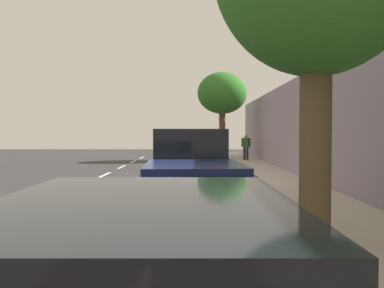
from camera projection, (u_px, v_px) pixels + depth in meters
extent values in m
plane|color=#303030|center=(172.00, 182.00, 15.82)|extent=(61.95, 61.95, 0.00)
cube|color=#AFA69C|center=(264.00, 180.00, 15.79)|extent=(3.13, 38.72, 0.14)
cube|color=gray|center=(220.00, 180.00, 15.80)|extent=(0.16, 38.72, 0.14)
cube|color=white|center=(30.00, 209.00, 10.19)|extent=(0.14, 2.20, 0.01)
cube|color=white|center=(78.00, 187.00, 14.39)|extent=(0.14, 2.20, 0.01)
cube|color=white|center=(105.00, 175.00, 18.59)|extent=(0.14, 2.20, 0.01)
cube|color=white|center=(122.00, 167.00, 22.79)|extent=(0.14, 2.20, 0.01)
cube|color=white|center=(133.00, 162.00, 26.99)|extent=(0.14, 2.20, 0.01)
cube|color=white|center=(142.00, 158.00, 31.18)|extent=(0.14, 2.20, 0.01)
cube|color=white|center=(181.00, 182.00, 15.82)|extent=(0.12, 38.72, 0.01)
cube|color=gray|center=(313.00, 127.00, 15.72)|extent=(0.50, 38.72, 4.13)
cube|color=black|center=(143.00, 255.00, 2.22)|extent=(1.57, 2.12, 0.60)
cube|color=navy|center=(191.00, 182.00, 9.42)|extent=(2.23, 5.39, 0.80)
cube|color=black|center=(190.00, 145.00, 10.33)|extent=(1.80, 1.59, 0.80)
cube|color=navy|center=(194.00, 166.00, 8.22)|extent=(1.99, 2.74, 0.12)
cylinder|color=black|center=(223.00, 188.00, 11.11)|extent=(0.26, 0.81, 0.80)
cylinder|color=black|center=(154.00, 188.00, 11.04)|extent=(0.26, 0.81, 0.80)
cylinder|color=black|center=(243.00, 211.00, 7.83)|extent=(0.26, 0.81, 0.80)
cylinder|color=black|center=(146.00, 212.00, 7.75)|extent=(0.26, 0.81, 0.80)
cube|color=#B7BABF|center=(193.00, 152.00, 27.87)|extent=(1.83, 4.43, 0.64)
cube|color=black|center=(193.00, 142.00, 27.85)|extent=(1.58, 2.12, 0.60)
cylinder|color=black|center=(204.00, 155.00, 29.24)|extent=(0.23, 0.66, 0.66)
cylinder|color=black|center=(181.00, 155.00, 29.23)|extent=(0.23, 0.66, 0.66)
cylinder|color=black|center=(206.00, 157.00, 26.52)|extent=(0.23, 0.66, 0.66)
cylinder|color=black|center=(180.00, 157.00, 26.50)|extent=(0.23, 0.66, 0.66)
torus|color=black|center=(198.00, 170.00, 17.08)|extent=(0.49, 0.53, 0.67)
torus|color=black|center=(216.00, 172.00, 16.31)|extent=(0.49, 0.53, 0.67)
cylinder|color=#A51414|center=(205.00, 169.00, 16.79)|extent=(0.46, 0.50, 0.50)
cylinder|color=#A51414|center=(211.00, 170.00, 16.52)|extent=(0.12, 0.13, 0.46)
cylinder|color=#A51414|center=(205.00, 163.00, 16.74)|extent=(0.52, 0.56, 0.05)
cylinder|color=#A51414|center=(213.00, 174.00, 16.43)|extent=(0.27, 0.28, 0.18)
cylinder|color=#A51414|center=(214.00, 168.00, 16.39)|extent=(0.20, 0.22, 0.32)
cylinder|color=#A51414|center=(199.00, 166.00, 17.04)|extent=(0.10, 0.11, 0.33)
cube|color=black|center=(212.00, 163.00, 16.47)|extent=(0.24, 0.24, 0.05)
cylinder|color=black|center=(199.00, 161.00, 17.01)|extent=(0.36, 0.33, 0.03)
cylinder|color=#C6B284|center=(214.00, 171.00, 16.31)|extent=(0.15, 0.15, 0.78)
cylinder|color=#C6B284|center=(211.00, 171.00, 16.17)|extent=(0.15, 0.15, 0.78)
cube|color=white|center=(212.00, 153.00, 16.22)|extent=(0.43, 0.44, 0.56)
cylinder|color=white|center=(217.00, 154.00, 16.41)|extent=(0.10, 0.10, 0.53)
cylinder|color=white|center=(208.00, 154.00, 16.03)|extent=(0.10, 0.10, 0.53)
sphere|color=tan|center=(212.00, 143.00, 16.21)|extent=(0.22, 0.22, 0.22)
sphere|color=navy|center=(212.00, 142.00, 16.21)|extent=(0.25, 0.25, 0.25)
cube|color=black|center=(216.00, 153.00, 16.08)|extent=(0.33, 0.34, 0.44)
cylinder|color=brown|center=(315.00, 134.00, 6.25)|extent=(0.47, 0.47, 3.40)
cylinder|color=brown|center=(222.00, 132.00, 28.45)|extent=(0.42, 0.42, 3.46)
ellipsoid|color=#2E6B23|center=(222.00, 93.00, 28.38)|extent=(3.34, 3.34, 2.80)
cylinder|color=black|center=(247.00, 153.00, 26.46)|extent=(0.15, 0.15, 0.81)
cylinder|color=black|center=(244.00, 153.00, 26.56)|extent=(0.15, 0.15, 0.81)
cube|color=#264C26|center=(246.00, 142.00, 26.49)|extent=(0.44, 0.39, 0.58)
cylinder|color=#264C26|center=(250.00, 143.00, 26.36)|extent=(0.10, 0.10, 0.55)
cylinder|color=#264C26|center=(242.00, 143.00, 26.63)|extent=(0.10, 0.10, 0.55)
sphere|color=tan|center=(246.00, 136.00, 26.48)|extent=(0.23, 0.23, 0.23)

